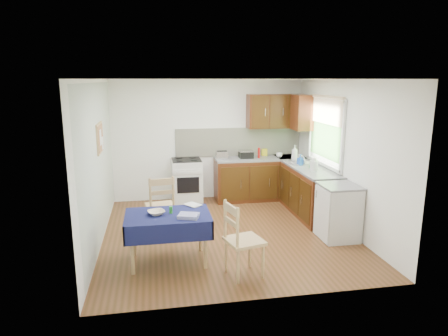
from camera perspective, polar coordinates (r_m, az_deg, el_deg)
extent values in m
plane|color=#4D3014|center=(6.74, 0.39, -9.22)|extent=(4.20, 4.20, 0.00)
cube|color=white|center=(6.26, 0.43, 12.57)|extent=(4.00, 4.20, 0.02)
cube|color=white|center=(8.42, -2.22, 4.00)|extent=(4.00, 0.02, 2.50)
cube|color=white|center=(4.39, 5.46, -3.99)|extent=(4.00, 0.02, 2.50)
cube|color=silver|center=(6.33, -17.68, 0.59)|extent=(0.02, 4.20, 2.50)
cube|color=white|center=(7.02, 16.68, 1.78)|extent=(0.02, 4.20, 2.50)
cube|color=#351E09|center=(8.50, 5.13, -1.59)|extent=(1.90, 0.60, 0.86)
cube|color=#351E09|center=(7.66, 12.11, -3.41)|extent=(0.60, 1.70, 0.86)
cube|color=slate|center=(8.41, 5.19, 1.38)|extent=(1.90, 0.60, 0.04)
cube|color=slate|center=(7.55, 12.27, -0.13)|extent=(0.60, 1.70, 0.04)
cube|color=slate|center=(8.60, 9.38, 1.52)|extent=(0.60, 0.60, 0.04)
cube|color=white|center=(8.53, 2.13, 3.77)|extent=(2.70, 0.02, 0.60)
cube|color=#351E09|center=(8.49, 7.40, 8.06)|extent=(1.20, 0.35, 0.70)
cube|color=#351E09|center=(8.23, 11.14, 7.79)|extent=(0.35, 0.50, 0.70)
cube|color=silver|center=(8.23, -5.33, -1.92)|extent=(0.60, 0.60, 0.90)
cube|color=black|center=(8.13, -5.40, 1.19)|extent=(0.58, 0.58, 0.02)
cube|color=black|center=(7.94, -5.14, -2.46)|extent=(0.44, 0.01, 0.32)
cube|color=#315C25|center=(7.60, 14.33, 4.61)|extent=(0.01, 1.40, 0.85)
cube|color=silver|center=(7.54, 14.50, 9.50)|extent=(0.04, 1.48, 0.06)
cube|color=silver|center=(7.68, 14.01, 0.54)|extent=(0.04, 1.48, 0.06)
cube|color=#CAAF8B|center=(7.54, 14.30, 7.84)|extent=(0.02, 1.36, 0.44)
cube|color=silver|center=(6.62, 16.03, -6.22)|extent=(0.55, 0.58, 0.85)
cube|color=slate|center=(6.49, 16.26, -2.49)|extent=(0.58, 0.60, 0.03)
cube|color=tan|center=(6.56, -17.34, 4.12)|extent=(0.02, 0.62, 0.47)
cube|color=#9D6042|center=(6.56, -17.21, 4.12)|extent=(0.01, 0.56, 0.41)
cube|color=white|center=(6.48, -17.22, 4.20)|extent=(0.00, 0.18, 0.24)
cube|color=white|center=(6.69, -16.95, 3.43)|extent=(0.00, 0.15, 0.20)
cube|color=#0F113C|center=(5.54, -8.04, -6.72)|extent=(1.11, 0.74, 0.03)
cube|color=#0F113C|center=(5.22, -7.83, -9.28)|extent=(1.15, 0.02, 0.26)
cube|color=#0F113C|center=(5.93, -8.16, -6.57)|extent=(1.15, 0.02, 0.26)
cube|color=#0F113C|center=(5.59, -13.88, -8.04)|extent=(0.02, 0.78, 0.26)
cube|color=#0F113C|center=(5.62, -2.17, -7.55)|extent=(0.02, 0.78, 0.26)
cylinder|color=tan|center=(5.40, -12.97, -11.41)|extent=(0.05, 0.05, 0.67)
cylinder|color=tan|center=(5.43, -2.67, -10.96)|extent=(0.05, 0.05, 0.67)
cylinder|color=tan|center=(5.94, -12.72, -9.15)|extent=(0.05, 0.05, 0.67)
cylinder|color=tan|center=(5.96, -3.42, -8.76)|extent=(0.05, 0.05, 0.67)
cube|color=tan|center=(6.60, -9.07, -5.44)|extent=(0.51, 0.51, 0.04)
cube|color=tan|center=(6.31, -8.89, -2.74)|extent=(0.40, 0.09, 0.32)
cylinder|color=tan|center=(6.87, -7.78, -6.76)|extent=(0.04, 0.04, 0.48)
cylinder|color=tan|center=(6.82, -10.78, -7.03)|extent=(0.04, 0.04, 0.48)
cylinder|color=tan|center=(6.54, -7.15, -7.76)|extent=(0.04, 0.04, 0.48)
cylinder|color=tan|center=(6.48, -10.31, -8.06)|extent=(0.04, 0.04, 0.48)
cube|color=tan|center=(5.20, 2.92, -10.36)|extent=(0.54, 0.54, 0.04)
cube|color=tan|center=(4.99, 1.03, -6.83)|extent=(0.13, 0.39, 0.31)
cylinder|color=tan|center=(5.24, 5.60, -13.08)|extent=(0.04, 0.04, 0.47)
cylinder|color=tan|center=(5.52, 3.71, -11.65)|extent=(0.04, 0.04, 0.47)
cylinder|color=tan|center=(5.08, 2.01, -13.85)|extent=(0.04, 0.04, 0.47)
cylinder|color=tan|center=(5.37, 0.27, -12.32)|extent=(0.04, 0.04, 0.47)
cube|color=#B2B2B7|center=(8.15, -0.32, 1.82)|extent=(0.24, 0.15, 0.16)
cube|color=black|center=(8.14, -0.33, 2.46)|extent=(0.20, 0.02, 0.02)
cube|color=black|center=(8.31, 3.16, 1.89)|extent=(0.28, 0.24, 0.13)
cube|color=#B2B2B7|center=(8.30, 3.17, 2.46)|extent=(0.28, 0.24, 0.03)
cylinder|color=#AD110D|center=(8.31, 5.01, 2.16)|extent=(0.05, 0.05, 0.22)
cube|color=yellow|center=(8.59, 5.78, 2.25)|extent=(0.13, 0.10, 0.15)
cube|color=gray|center=(7.87, 10.95, 0.67)|extent=(0.38, 0.29, 0.02)
cylinder|color=silver|center=(7.86, 10.98, 1.24)|extent=(0.05, 0.18, 0.18)
cylinder|color=silver|center=(7.31, 12.70, 0.33)|extent=(0.14, 0.14, 0.18)
sphere|color=silver|center=(7.29, 12.74, 1.16)|extent=(0.09, 0.09, 0.09)
imported|color=silver|center=(8.43, 7.91, 1.85)|extent=(0.14, 0.14, 0.10)
imported|color=silver|center=(8.10, 10.05, 2.11)|extent=(0.14, 0.14, 0.32)
imported|color=blue|center=(7.72, 10.84, 1.15)|extent=(0.12, 0.12, 0.20)
imported|color=#228036|center=(7.40, 12.46, 0.37)|extent=(0.16, 0.16, 0.15)
imported|color=beige|center=(5.54, -9.64, -6.30)|extent=(0.28, 0.28, 0.06)
imported|color=white|center=(5.81, -5.11, -5.46)|extent=(0.28, 0.29, 0.02)
cylinder|color=#27902B|center=(5.56, -7.60, -5.95)|extent=(0.05, 0.05, 0.09)
cube|color=#292D98|center=(5.37, -5.09, -6.82)|extent=(0.32, 0.28, 0.05)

